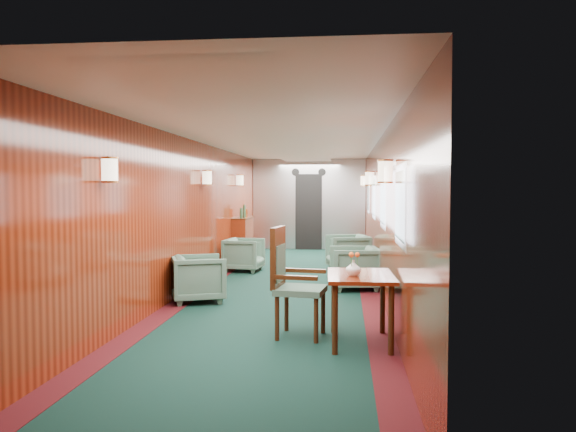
{
  "coord_description": "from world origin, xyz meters",
  "views": [
    {
      "loc": [
        0.96,
        -8.95,
        1.61
      ],
      "look_at": [
        0.0,
        0.47,
        1.15
      ],
      "focal_mm": 35.0,
      "sensor_mm": 36.0,
      "label": 1
    }
  ],
  "objects_px": {
    "credenza": "(243,238)",
    "armchair_right_near": "(354,268)",
    "armchair_left_near": "(198,278)",
    "armchair_left_far": "(244,255)",
    "dining_table": "(361,285)",
    "side_chair": "(290,277)",
    "armchair_right_far": "(348,253)"
  },
  "relations": [
    {
      "from": "dining_table",
      "to": "armchair_right_near",
      "type": "height_order",
      "value": "dining_table"
    },
    {
      "from": "armchair_right_near",
      "to": "armchair_right_far",
      "type": "relative_size",
      "value": 0.97
    },
    {
      "from": "dining_table",
      "to": "credenza",
      "type": "bearing_deg",
      "value": 108.49
    },
    {
      "from": "armchair_left_near",
      "to": "armchair_left_far",
      "type": "distance_m",
      "value": 2.98
    },
    {
      "from": "side_chair",
      "to": "credenza",
      "type": "relative_size",
      "value": 0.96
    },
    {
      "from": "side_chair",
      "to": "armchair_right_far",
      "type": "distance_m",
      "value": 5.07
    },
    {
      "from": "credenza",
      "to": "armchair_left_far",
      "type": "xyz_separation_m",
      "value": [
        0.34,
        -1.69,
        -0.17
      ]
    },
    {
      "from": "armchair_left_near",
      "to": "armchair_right_far",
      "type": "xyz_separation_m",
      "value": [
        2.13,
        3.28,
        0.02
      ]
    },
    {
      "from": "armchair_left_near",
      "to": "armchair_right_near",
      "type": "bearing_deg",
      "value": -82.99
    },
    {
      "from": "armchair_left_far",
      "to": "armchair_right_far",
      "type": "height_order",
      "value": "armchair_right_far"
    },
    {
      "from": "armchair_right_far",
      "to": "credenza",
      "type": "bearing_deg",
      "value": -133.58
    },
    {
      "from": "side_chair",
      "to": "dining_table",
      "type": "bearing_deg",
      "value": -7.94
    },
    {
      "from": "armchair_left_near",
      "to": "armchair_left_far",
      "type": "relative_size",
      "value": 1.03
    },
    {
      "from": "credenza",
      "to": "armchair_right_near",
      "type": "relative_size",
      "value": 1.64
    },
    {
      "from": "armchair_right_near",
      "to": "dining_table",
      "type": "bearing_deg",
      "value": -6.69
    },
    {
      "from": "dining_table",
      "to": "side_chair",
      "type": "height_order",
      "value": "side_chair"
    },
    {
      "from": "armchair_left_near",
      "to": "armchair_left_far",
      "type": "bearing_deg",
      "value": -23.74
    },
    {
      "from": "side_chair",
      "to": "armchair_left_near",
      "type": "height_order",
      "value": "side_chair"
    },
    {
      "from": "dining_table",
      "to": "armchair_right_far",
      "type": "relative_size",
      "value": 1.26
    },
    {
      "from": "credenza",
      "to": "armchair_right_far",
      "type": "distance_m",
      "value": 2.74
    },
    {
      "from": "side_chair",
      "to": "credenza",
      "type": "distance_m",
      "value": 6.63
    },
    {
      "from": "dining_table",
      "to": "armchair_left_near",
      "type": "height_order",
      "value": "dining_table"
    },
    {
      "from": "armchair_right_far",
      "to": "dining_table",
      "type": "bearing_deg",
      "value": -11.85
    },
    {
      "from": "side_chair",
      "to": "armchair_left_near",
      "type": "xyz_separation_m",
      "value": [
        -1.49,
        1.74,
        -0.32
      ]
    },
    {
      "from": "armchair_left_far",
      "to": "armchair_right_near",
      "type": "bearing_deg",
      "value": -123.86
    },
    {
      "from": "side_chair",
      "to": "armchair_right_near",
      "type": "distance_m",
      "value": 3.05
    },
    {
      "from": "armchair_left_near",
      "to": "armchair_right_far",
      "type": "bearing_deg",
      "value": -54.5
    },
    {
      "from": "credenza",
      "to": "armchair_right_near",
      "type": "distance_m",
      "value": 4.24
    },
    {
      "from": "side_chair",
      "to": "armchair_right_near",
      "type": "bearing_deg",
      "value": 83.75
    },
    {
      "from": "dining_table",
      "to": "armchair_right_near",
      "type": "xyz_separation_m",
      "value": [
        -0.01,
        3.16,
        -0.26
      ]
    },
    {
      "from": "credenza",
      "to": "armchair_left_near",
      "type": "xyz_separation_m",
      "value": [
        0.22,
        -4.67,
        -0.16
      ]
    },
    {
      "from": "dining_table",
      "to": "armchair_right_far",
      "type": "xyz_separation_m",
      "value": [
        -0.11,
        5.23,
        -0.25
      ]
    }
  ]
}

